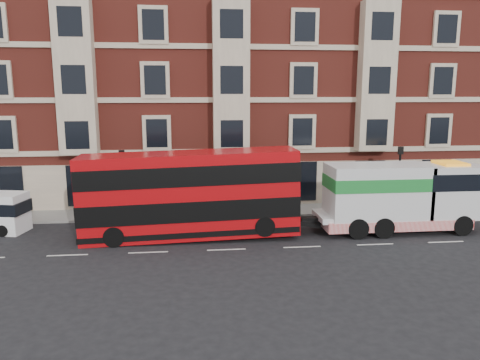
{
  "coord_description": "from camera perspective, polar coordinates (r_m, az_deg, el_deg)",
  "views": [
    {
      "loc": [
        -1.72,
        -23.07,
        8.1
      ],
      "look_at": [
        1.13,
        4.0,
        2.9
      ],
      "focal_mm": 35.0,
      "sensor_mm": 36.0,
      "label": 1
    }
  ],
  "objects": [
    {
      "name": "victorian_terrace",
      "position": [
        38.19,
        -2.75,
        13.75
      ],
      "size": [
        45.0,
        12.0,
        20.4
      ],
      "color": "maroon",
      "rests_on": "ground"
    },
    {
      "name": "pedestrian",
      "position": [
        31.38,
        -13.59,
        -2.48
      ],
      "size": [
        0.77,
        0.76,
        1.8
      ],
      "primitive_type": "imported",
      "rotation": [
        0.0,
        0.0,
        -0.75
      ],
      "color": "black",
      "rests_on": "sidewalk"
    },
    {
      "name": "sidewalk",
      "position": [
        31.65,
        -2.7,
        -3.89
      ],
      "size": [
        90.0,
        3.0,
        0.15
      ],
      "primitive_type": "cube",
      "color": "slate",
      "rests_on": "ground"
    },
    {
      "name": "double_decker_bus",
      "position": [
        25.96,
        -6.14,
        -1.6
      ],
      "size": [
        11.88,
        2.73,
        4.81
      ],
      "color": "#AE090E",
      "rests_on": "ground"
    },
    {
      "name": "lamp_post_east",
      "position": [
        32.78,
        18.83,
        0.7
      ],
      "size": [
        0.35,
        0.15,
        4.35
      ],
      "color": "black",
      "rests_on": "sidewalk"
    },
    {
      "name": "lamp_post_west",
      "position": [
        30.08,
        -14.09,
        0.09
      ],
      "size": [
        0.35,
        0.15,
        4.35
      ],
      "color": "black",
      "rests_on": "sidewalk"
    },
    {
      "name": "tow_truck",
      "position": [
        28.66,
        18.78,
        -1.85
      ],
      "size": [
        9.52,
        2.81,
        3.96
      ],
      "color": "silver",
      "rests_on": "ground"
    },
    {
      "name": "ground",
      "position": [
        24.51,
        -1.67,
        -8.49
      ],
      "size": [
        120.0,
        120.0,
        0.0
      ],
      "primitive_type": "plane",
      "color": "black",
      "rests_on": "ground"
    }
  ]
}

